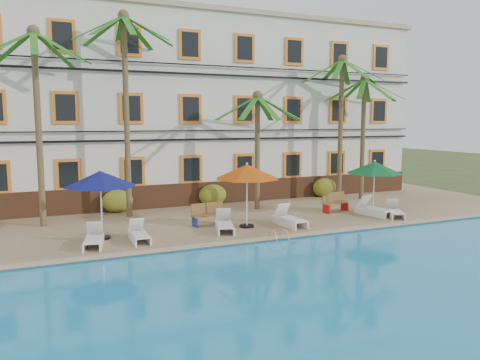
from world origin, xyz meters
name	(u,v)px	position (x,y,z in m)	size (l,w,h in m)	color
ground	(280,237)	(0.00, 0.00, 0.00)	(100.00, 100.00, 0.00)	#384C23
pool_deck	(233,212)	(0.00, 5.00, 0.12)	(30.00, 12.00, 0.25)	tan
swimming_pool	(406,294)	(0.00, -7.00, 0.10)	(26.00, 12.00, 0.20)	#1A8DC9
pool_coping	(292,236)	(0.00, -0.90, 0.28)	(30.00, 0.35, 0.06)	tan
hotel_building	(200,108)	(0.00, 9.98, 5.37)	(25.40, 6.44, 10.22)	silver
palm_a	(37,99)	(-8.70, 4.80, 5.51)	(4.42, 4.42, 8.20)	brown
palm_b	(126,88)	(-5.02, 5.37, 6.10)	(4.42, 4.42, 9.25)	brown
palm_c	(257,131)	(1.20, 4.71, 4.13)	(4.42, 4.42, 5.87)	brown
palm_d	(341,108)	(6.48, 5.22, 5.35)	(4.42, 4.42, 7.93)	brown
palm_e	(363,118)	(8.03, 5.26, 4.78)	(4.42, 4.42, 6.95)	brown
shrub_left	(117,201)	(-5.37, 6.60, 0.80)	(1.50, 0.90, 1.10)	#275718
shrub_mid	(213,195)	(-0.48, 6.60, 0.80)	(1.50, 0.90, 1.10)	#275718
shrub_right	(324,187)	(6.45, 6.60, 0.80)	(1.50, 0.90, 1.10)	#275718
umbrella_blue	(100,179)	(-6.70, 1.60, 2.51)	(2.64, 2.64, 2.64)	black
umbrella_red	(247,172)	(-0.92, 1.25, 2.55)	(2.70, 2.70, 2.70)	black
umbrella_green	(374,168)	(5.61, 1.25, 2.46)	(2.59, 2.59, 2.59)	black
lounger_a	(94,239)	(-7.11, 0.67, 0.51)	(0.92, 1.77, 0.80)	white
lounger_b	(139,234)	(-5.50, 0.74, 0.50)	(0.61, 1.65, 0.77)	white
lounger_c	(224,224)	(-2.04, 0.94, 0.53)	(1.14, 1.93, 0.86)	white
lounger_d	(289,219)	(0.84, 0.81, 0.53)	(0.77, 1.89, 0.87)	white
lounger_e	(374,209)	(5.57, 1.16, 0.54)	(0.98, 1.98, 0.89)	white
lounger_f	(394,211)	(6.18, 0.44, 0.50)	(1.31, 1.74, 0.78)	white
bench_left	(208,214)	(-2.25, 2.33, 0.72)	(1.55, 0.67, 0.93)	olive
bench_right	(335,202)	(4.40, 2.63, 0.72)	(1.57, 0.80, 0.93)	olive
pool_ladder	(279,239)	(-0.62, -1.00, 0.25)	(0.54, 0.74, 0.74)	silver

